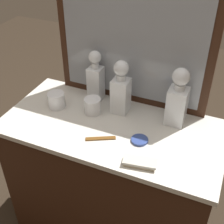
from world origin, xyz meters
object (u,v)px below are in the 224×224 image
silver_brush_left (140,163)px  crystal_decanter_far_left (96,80)px  crystal_tumbler_center (93,106)px  crystal_tumbler_left (57,101)px  tortoiseshell_comb (101,138)px  crystal_decanter_right (121,92)px  crystal_decanter_front (177,102)px  porcelain_dish (140,140)px

silver_brush_left → crystal_decanter_far_left: bearing=135.1°
crystal_decanter_far_left → silver_brush_left: 0.55m
crystal_tumbler_center → crystal_tumbler_left: bearing=-171.6°
crystal_decanter_far_left → tortoiseshell_comb: crystal_decanter_far_left is taller
crystal_decanter_right → crystal_tumbler_center: crystal_decanter_right is taller
crystal_decanter_front → crystal_tumbler_left: bearing=-169.0°
silver_brush_left → porcelain_dish: bearing=109.4°
crystal_decanter_right → crystal_decanter_far_left: crystal_decanter_right is taller
crystal_decanter_far_left → porcelain_dish: (0.33, -0.24, -0.10)m
crystal_decanter_front → crystal_tumbler_left: 0.61m
crystal_decanter_front → silver_brush_left: (-0.06, -0.34, -0.11)m
crystal_tumbler_center → silver_brush_left: bearing=-36.7°
tortoiseshell_comb → crystal_decanter_right: bearing=90.1°
crystal_tumbler_center → silver_brush_left: size_ratio=0.57×
crystal_decanter_front → crystal_tumbler_center: size_ratio=3.49×
crystal_tumbler_center → silver_brush_left: (0.34, -0.25, -0.02)m
crystal_decanter_far_left → crystal_tumbler_center: crystal_decanter_far_left is taller
crystal_decanter_right → silver_brush_left: (0.22, -0.32, -0.10)m
crystal_decanter_right → crystal_tumbler_center: size_ratio=3.35×
crystal_decanter_far_left → porcelain_dish: crystal_decanter_far_left is taller
crystal_tumbler_left → crystal_tumbler_center: (0.19, 0.03, -0.00)m
crystal_decanter_front → crystal_tumbler_center: crystal_decanter_front is taller
crystal_decanter_right → porcelain_dish: (0.17, -0.18, -0.11)m
crystal_decanter_far_left → silver_brush_left: (0.38, -0.38, -0.10)m
crystal_tumbler_center → silver_brush_left: 0.42m
silver_brush_left → porcelain_dish: (-0.05, 0.14, -0.01)m
crystal_decanter_right → crystal_tumbler_center: (-0.12, -0.07, -0.08)m
crystal_decanter_right → porcelain_dish: bearing=-47.6°
crystal_decanter_far_left → crystal_tumbler_left: 0.23m
crystal_decanter_right → tortoiseshell_comb: bearing=-89.9°
crystal_decanter_far_left → crystal_tumbler_left: size_ratio=3.20×
crystal_tumbler_center → tortoiseshell_comb: crystal_tumbler_center is taller
crystal_decanter_front → crystal_tumbler_left: size_ratio=3.40×
crystal_decanter_front → porcelain_dish: size_ratio=3.79×
porcelain_dish → crystal_tumbler_left: bearing=170.0°
crystal_tumbler_center → tortoiseshell_comb: (0.12, -0.17, -0.03)m
crystal_tumbler_center → tortoiseshell_comb: bearing=-54.2°
crystal_decanter_front → porcelain_dish: crystal_decanter_front is taller
crystal_tumbler_left → porcelain_dish: size_ratio=1.11×
silver_brush_left → tortoiseshell_comb: size_ratio=1.12×
silver_brush_left → crystal_decanter_front: bearing=79.8°
crystal_tumbler_left → porcelain_dish: bearing=-10.0°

